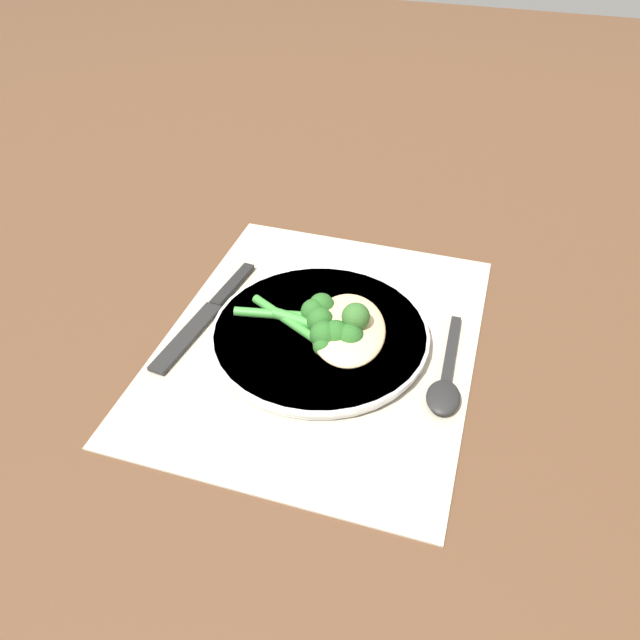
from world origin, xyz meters
name	(u,v)px	position (x,y,z in m)	size (l,w,h in m)	color
ground_plane	(320,342)	(0.00, 0.00, 0.00)	(3.00, 3.00, 0.00)	brown
placemat	(320,341)	(0.00, 0.00, 0.00)	(0.42, 0.34, 0.00)	#B2A893
plate	(320,334)	(0.00, 0.00, 0.01)	(0.24, 0.24, 0.01)	white
chicken_fillet	(348,329)	(0.00, -0.03, 0.03)	(0.14, 0.11, 0.02)	#DBBC89
pesto_dollop_primary	(356,316)	(0.00, -0.04, 0.05)	(0.03, 0.03, 0.03)	#336628
broccoli_stalk_right	(341,331)	(-0.01, -0.03, 0.03)	(0.05, 0.11, 0.03)	#3D8E38
broccoli_stalk_rear	(323,333)	(-0.02, -0.01, 0.03)	(0.08, 0.13, 0.03)	#3D8E38
broccoli_stalk_left	(312,312)	(0.01, 0.01, 0.03)	(0.05, 0.11, 0.03)	#3D8E38
knife	(208,312)	(0.01, 0.14, 0.01)	(0.21, 0.04, 0.01)	black
spoon	(445,386)	(-0.04, -0.14, 0.01)	(0.16, 0.04, 0.01)	black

